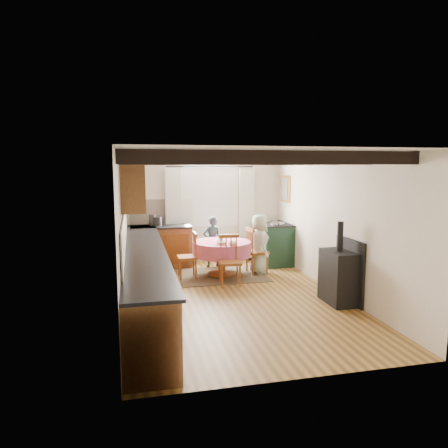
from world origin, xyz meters
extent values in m
cube|color=#AD7C38|center=(0.00, 0.00, 0.00)|extent=(3.60, 5.50, 0.00)
cube|color=white|center=(0.00, 0.00, 2.40)|extent=(3.60, 5.50, 0.00)
cube|color=silver|center=(0.00, 2.75, 1.20)|extent=(3.60, 0.00, 2.40)
cube|color=silver|center=(0.00, -2.75, 1.20)|extent=(3.60, 0.00, 2.40)
cube|color=silver|center=(-1.80, 0.00, 1.20)|extent=(0.00, 5.50, 2.40)
cube|color=silver|center=(1.80, 0.00, 1.20)|extent=(0.00, 5.50, 2.40)
cube|color=black|center=(0.00, -2.00, 2.31)|extent=(3.60, 0.16, 0.16)
cube|color=black|center=(0.00, -1.00, 2.31)|extent=(3.60, 0.16, 0.16)
cube|color=black|center=(0.00, 0.00, 2.31)|extent=(3.60, 0.16, 0.16)
cube|color=black|center=(0.00, 1.00, 2.31)|extent=(3.60, 0.16, 0.16)
cube|color=black|center=(0.00, 2.00, 2.31)|extent=(3.60, 0.16, 0.16)
cube|color=beige|center=(-1.78, 0.30, 1.20)|extent=(0.02, 4.50, 0.55)
cube|color=beige|center=(-1.00, 2.73, 1.20)|extent=(1.40, 0.02, 0.55)
cube|color=brown|center=(-1.50, 0.00, 0.44)|extent=(0.60, 5.30, 0.88)
cube|color=brown|center=(-1.05, 2.45, 0.44)|extent=(1.30, 0.60, 0.88)
cube|color=black|center=(-1.48, 0.00, 0.90)|extent=(0.64, 5.30, 0.04)
cube|color=black|center=(-1.05, 2.43, 0.90)|extent=(1.30, 0.64, 0.04)
cube|color=brown|center=(-1.63, 1.20, 1.95)|extent=(0.34, 1.80, 0.90)
cube|color=brown|center=(-1.63, -0.30, 1.90)|extent=(0.34, 0.90, 0.70)
cube|color=white|center=(0.10, 2.73, 1.60)|extent=(1.34, 0.03, 1.54)
cube|color=white|center=(0.10, 2.74, 1.60)|extent=(1.20, 0.01, 1.40)
cube|color=silver|center=(-0.75, 2.65, 1.10)|extent=(0.35, 0.10, 2.10)
cube|color=silver|center=(0.95, 2.65, 1.10)|extent=(0.35, 0.10, 2.10)
cylinder|color=black|center=(0.10, 2.65, 2.20)|extent=(2.00, 0.03, 0.03)
cube|color=gold|center=(1.77, 2.30, 1.70)|extent=(0.04, 0.50, 0.60)
cylinder|color=silver|center=(1.05, 2.72, 1.70)|extent=(0.30, 0.02, 0.30)
cube|color=#473C25|center=(0.10, 1.42, 0.01)|extent=(1.75, 1.36, 0.01)
imported|color=#2C3C42|center=(0.05, 2.19, 0.57)|extent=(0.43, 0.29, 1.13)
imported|color=#B6C2A5|center=(0.90, 1.45, 0.62)|extent=(0.40, 0.61, 1.23)
imported|color=silver|center=(0.03, 1.16, 0.73)|extent=(0.27, 0.27, 0.05)
imported|color=silver|center=(0.23, 1.05, 0.73)|extent=(0.27, 0.27, 0.06)
imported|color=silver|center=(0.06, 1.34, 0.75)|extent=(0.13, 0.13, 0.10)
cylinder|color=#262628|center=(-1.23, 2.46, 1.04)|extent=(0.14, 0.14, 0.24)
cylinder|color=#262628|center=(-1.11, 2.42, 1.02)|extent=(0.18, 0.18, 0.20)
camera|label=1|loc=(-1.65, -6.48, 2.21)|focal=32.75mm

